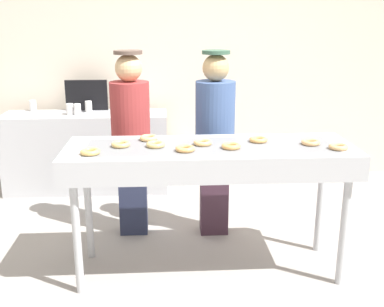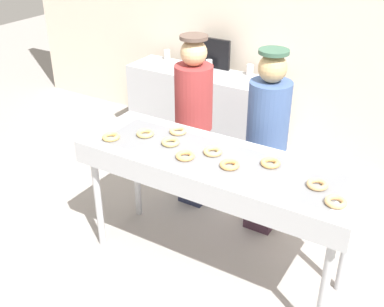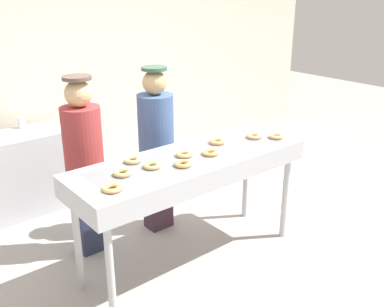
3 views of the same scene
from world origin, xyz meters
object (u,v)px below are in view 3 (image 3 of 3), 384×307
(worker_assistant, at_px, (156,141))
(paper_cup_0, at_px, (21,123))
(fryer_conveyor, at_px, (191,167))
(glazed_donut_7, at_px, (133,160))
(glazed_donut_8, at_px, (112,188))
(glazed_donut_0, at_px, (210,153))
(glazed_donut_4, at_px, (184,154))
(glazed_donut_1, at_px, (183,164))
(glazed_donut_9, at_px, (217,142))
(glazed_donut_6, at_px, (152,166))
(worker_baker, at_px, (84,158))
(glazed_donut_2, at_px, (254,136))
(glazed_donut_3, at_px, (276,136))
(glazed_donut_5, at_px, (122,173))

(worker_assistant, bearing_deg, paper_cup_0, -44.34)
(fryer_conveyor, xyz_separation_m, glazed_donut_7, (-0.44, 0.19, 0.11))
(glazed_donut_8, distance_m, worker_assistant, 1.23)
(glazed_donut_0, height_order, glazed_donut_4, same)
(glazed_donut_1, distance_m, glazed_donut_9, 0.59)
(glazed_donut_7, height_order, glazed_donut_9, same)
(glazed_donut_1, xyz_separation_m, glazed_donut_4, (0.13, 0.15, 0.00))
(glazed_donut_4, relative_size, glazed_donut_7, 1.00)
(glazed_donut_6, relative_size, worker_assistant, 0.08)
(glazed_donut_1, relative_size, glazed_donut_4, 1.00)
(worker_baker, bearing_deg, glazed_donut_2, 163.91)
(glazed_donut_7, distance_m, worker_baker, 0.54)
(glazed_donut_0, xyz_separation_m, paper_cup_0, (-0.82, 2.08, -0.08))
(glazed_donut_6, bearing_deg, paper_cup_0, 98.33)
(glazed_donut_4, height_order, glazed_donut_9, same)
(fryer_conveyor, bearing_deg, worker_assistant, 80.65)
(glazed_donut_6, bearing_deg, glazed_donut_7, 105.66)
(glazed_donut_9, xyz_separation_m, worker_baker, (-0.97, 0.60, -0.09))
(glazed_donut_3, relative_size, glazed_donut_5, 1.00)
(fryer_conveyor, xyz_separation_m, glazed_donut_0, (0.14, -0.07, 0.11))
(glazed_donut_2, bearing_deg, glazed_donut_0, -173.66)
(glazed_donut_8, distance_m, glazed_donut_9, 1.21)
(glazed_donut_2, relative_size, glazed_donut_4, 1.00)
(fryer_conveyor, distance_m, glazed_donut_0, 0.19)
(glazed_donut_4, distance_m, glazed_donut_8, 0.79)
(glazed_donut_7, bearing_deg, worker_baker, 108.10)
(glazed_donut_2, relative_size, glazed_donut_8, 1.00)
(glazed_donut_0, bearing_deg, worker_assistant, 92.63)
(paper_cup_0, bearing_deg, glazed_donut_7, -82.47)
(glazed_donut_0, distance_m, glazed_donut_1, 0.33)
(fryer_conveyor, xyz_separation_m, glazed_donut_1, (-0.18, -0.12, 0.11))
(glazed_donut_1, bearing_deg, worker_baker, 117.36)
(fryer_conveyor, height_order, glazed_donut_9, glazed_donut_9)
(glazed_donut_4, relative_size, glazed_donut_9, 1.00)
(glazed_donut_2, xyz_separation_m, glazed_donut_4, (-0.77, 0.04, 0.00))
(glazed_donut_8, height_order, paper_cup_0, glazed_donut_8)
(worker_baker, bearing_deg, fryer_conveyor, 142.75)
(glazed_donut_3, bearing_deg, glazed_donut_9, 155.88)
(glazed_donut_6, height_order, glazed_donut_8, same)
(glazed_donut_2, height_order, paper_cup_0, glazed_donut_2)
(glazed_donut_0, relative_size, glazed_donut_3, 1.00)
(fryer_conveyor, relative_size, glazed_donut_6, 15.36)
(glazed_donut_6, height_order, worker_assistant, worker_assistant)
(fryer_conveyor, distance_m, glazed_donut_5, 0.64)
(glazed_donut_7, distance_m, paper_cup_0, 1.84)
(glazed_donut_1, xyz_separation_m, paper_cup_0, (-0.50, 2.13, -0.08))
(glazed_donut_5, distance_m, glazed_donut_7, 0.25)
(paper_cup_0, bearing_deg, worker_assistant, -59.89)
(glazed_donut_1, bearing_deg, glazed_donut_2, 7.17)
(glazed_donut_2, distance_m, glazed_donut_6, 1.11)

